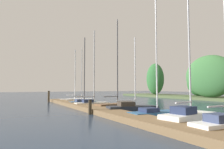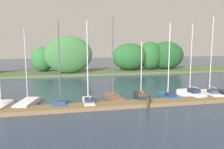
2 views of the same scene
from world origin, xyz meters
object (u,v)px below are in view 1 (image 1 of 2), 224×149
object	(u,v)px
sailboat_3	(92,102)
sailboat_6	(155,112)
sailboat_4	(117,104)
sailboat_2	(83,101)
mooring_piling_1	(90,107)
sailboat_0	(74,99)
mooring_piling_0	(49,97)
sailboat_5	(133,108)
sailboat_7	(189,116)
sailboat_1	(81,100)

from	to	relation	value
sailboat_3	sailboat_6	xyz separation A→B (m)	(8.43, 0.67, -0.12)
sailboat_3	sailboat_4	size ratio (longest dim) A/B	0.94
sailboat_2	mooring_piling_1	world-z (taller)	sailboat_2
sailboat_2	sailboat_6	size ratio (longest dim) A/B	0.98
sailboat_0	sailboat_6	size ratio (longest dim) A/B	0.91
sailboat_2	mooring_piling_0	bearing A→B (deg)	117.73
mooring_piling_0	sailboat_5	bearing A→B (deg)	14.53
sailboat_4	mooring_piling_1	xyz separation A→B (m)	(2.34, -3.56, 0.15)
sailboat_5	sailboat_6	size ratio (longest dim) A/B	0.76
mooring_piling_1	sailboat_3	bearing A→B (deg)	154.87
sailboat_3	sailboat_0	bearing A→B (deg)	87.17
sailboat_0	sailboat_6	bearing A→B (deg)	-80.59
sailboat_3	sailboat_7	distance (m)	11.02
sailboat_5	sailboat_4	bearing A→B (deg)	96.26
sailboat_1	mooring_piling_0	bearing A→B (deg)	154.28
sailboat_2	sailboat_6	xyz separation A→B (m)	(10.97, 0.71, -0.06)
sailboat_4	mooring_piling_0	bearing A→B (deg)	104.95
sailboat_2	sailboat_4	bearing A→B (deg)	-72.67
sailboat_3	mooring_piling_1	bearing A→B (deg)	-113.28
sailboat_4	sailboat_2	bearing A→B (deg)	99.32
sailboat_5	sailboat_6	world-z (taller)	sailboat_6
sailboat_5	mooring_piling_1	xyz separation A→B (m)	(-0.57, -3.33, 0.19)
sailboat_2	mooring_piling_0	size ratio (longest dim) A/B	5.15
sailboat_6	sailboat_7	bearing A→B (deg)	-86.34
mooring_piling_1	mooring_piling_0	bearing A→B (deg)	-178.89
mooring_piling_1	sailboat_4	bearing A→B (deg)	123.32
sailboat_0	sailboat_4	size ratio (longest dim) A/B	0.86
sailboat_1	sailboat_2	bearing A→B (deg)	-91.05
sailboat_2	sailboat_7	world-z (taller)	sailboat_7
sailboat_3	sailboat_5	size ratio (longest dim) A/B	1.32
sailboat_1	sailboat_4	size ratio (longest dim) A/B	0.84
sailboat_4	sailboat_6	size ratio (longest dim) A/B	1.07
sailboat_0	sailboat_2	xyz separation A→B (m)	(5.19, -0.66, 0.05)
sailboat_7	mooring_piling_1	xyz separation A→B (m)	(-6.01, -3.04, 0.11)
sailboat_1	sailboat_5	size ratio (longest dim) A/B	1.19
sailboat_0	sailboat_1	xyz separation A→B (m)	(2.25, 0.13, -0.04)
sailboat_7	sailboat_1	bearing A→B (deg)	82.14
sailboat_3	sailboat_4	distance (m)	2.91
sailboat_7	mooring_piling_1	distance (m)	6.74
mooring_piling_1	sailboat_7	bearing A→B (deg)	26.85
sailboat_0	sailboat_7	world-z (taller)	sailboat_7
mooring_piling_0	sailboat_3	bearing A→B (deg)	17.43
sailboat_6	sailboat_5	bearing A→B (deg)	86.60
mooring_piling_0	sailboat_1	bearing A→B (deg)	50.20
sailboat_3	mooring_piling_0	bearing A→B (deg)	109.27
sailboat_1	sailboat_6	xyz separation A→B (m)	(13.90, -0.09, 0.03)
sailboat_3	mooring_piling_0	world-z (taller)	sailboat_3
mooring_piling_0	mooring_piling_1	world-z (taller)	mooring_piling_0
sailboat_0	sailboat_2	size ratio (longest dim) A/B	0.94
sailboat_2	sailboat_7	bearing A→B (deg)	-83.20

